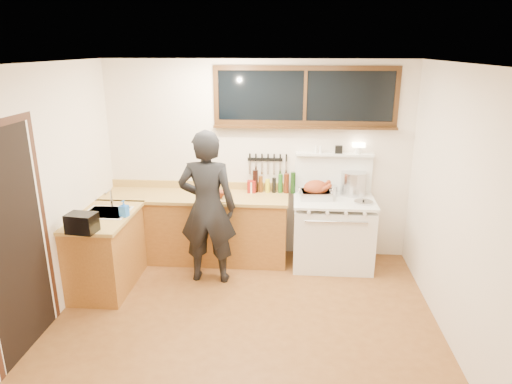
# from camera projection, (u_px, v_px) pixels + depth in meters

# --- Properties ---
(ground_plane) EXTENTS (4.00, 3.50, 0.02)m
(ground_plane) POSITION_uv_depth(u_px,v_px,m) (245.00, 322.00, 4.78)
(ground_plane) COLOR brown
(room_shell) EXTENTS (4.10, 3.60, 2.65)m
(room_shell) POSITION_uv_depth(u_px,v_px,m) (244.00, 169.00, 4.27)
(room_shell) COLOR silver
(room_shell) RESTS_ON ground
(counter_back) EXTENTS (2.44, 0.64, 1.00)m
(counter_back) POSITION_uv_depth(u_px,v_px,m) (196.00, 226.00, 6.07)
(counter_back) COLOR brown
(counter_back) RESTS_ON ground
(counter_left) EXTENTS (0.64, 1.09, 0.90)m
(counter_left) POSITION_uv_depth(u_px,v_px,m) (106.00, 251.00, 5.36)
(counter_left) COLOR brown
(counter_left) RESTS_ON ground
(sink_unit) EXTENTS (0.50, 0.45, 0.37)m
(sink_unit) POSITION_uv_depth(u_px,v_px,m) (107.00, 217.00, 5.31)
(sink_unit) COLOR white
(sink_unit) RESTS_ON counter_left
(vintage_stove) EXTENTS (1.02, 0.74, 1.57)m
(vintage_stove) POSITION_uv_depth(u_px,v_px,m) (333.00, 231.00, 5.89)
(vintage_stove) COLOR white
(vintage_stove) RESTS_ON ground
(back_window) EXTENTS (2.32, 0.13, 0.77)m
(back_window) POSITION_uv_depth(u_px,v_px,m) (305.00, 103.00, 5.73)
(back_window) COLOR black
(back_window) RESTS_ON room_shell
(left_doorway) EXTENTS (0.02, 1.04, 2.17)m
(left_doorway) POSITION_uv_depth(u_px,v_px,m) (16.00, 241.00, 4.07)
(left_doorway) COLOR black
(left_doorway) RESTS_ON ground
(knife_strip) EXTENTS (0.52, 0.03, 0.28)m
(knife_strip) POSITION_uv_depth(u_px,v_px,m) (267.00, 160.00, 6.01)
(knife_strip) COLOR black
(knife_strip) RESTS_ON room_shell
(man) EXTENTS (0.68, 0.45, 1.86)m
(man) POSITION_uv_depth(u_px,v_px,m) (207.00, 208.00, 5.37)
(man) COLOR black
(man) RESTS_ON ground
(soap_bottle) EXTENTS (0.10, 0.10, 0.19)m
(soap_bottle) POSITION_uv_depth(u_px,v_px,m) (124.00, 208.00, 5.15)
(soap_bottle) COLOR blue
(soap_bottle) RESTS_ON counter_left
(toaster) EXTENTS (0.32, 0.24, 0.20)m
(toaster) POSITION_uv_depth(u_px,v_px,m) (82.00, 223.00, 4.71)
(toaster) COLOR black
(toaster) RESTS_ON counter_left
(cutting_board) EXTENTS (0.44, 0.35, 0.14)m
(cutting_board) POSITION_uv_depth(u_px,v_px,m) (215.00, 195.00, 5.74)
(cutting_board) COLOR tan
(cutting_board) RESTS_ON counter_back
(roast_turkey) EXTENTS (0.44, 0.33, 0.24)m
(roast_turkey) POSITION_uv_depth(u_px,v_px,m) (316.00, 191.00, 5.76)
(roast_turkey) COLOR silver
(roast_turkey) RESTS_ON vintage_stove
(stockpot) EXTENTS (0.37, 0.37, 0.31)m
(stockpot) POSITION_uv_depth(u_px,v_px,m) (353.00, 183.00, 5.90)
(stockpot) COLOR silver
(stockpot) RESTS_ON vintage_stove
(saucepan) EXTENTS (0.18, 0.30, 0.13)m
(saucepan) POSITION_uv_depth(u_px,v_px,m) (330.00, 191.00, 5.89)
(saucepan) COLOR silver
(saucepan) RESTS_ON vintage_stove
(pot_lid) EXTENTS (0.30, 0.30, 0.04)m
(pot_lid) POSITION_uv_depth(u_px,v_px,m) (363.00, 202.00, 5.62)
(pot_lid) COLOR silver
(pot_lid) RESTS_ON vintage_stove
(coffee_tin) EXTENTS (0.11, 0.09, 0.16)m
(coffee_tin) POSITION_uv_depth(u_px,v_px,m) (252.00, 187.00, 6.00)
(coffee_tin) COLOR maroon
(coffee_tin) RESTS_ON counter_back
(pitcher) EXTENTS (0.10, 0.10, 0.15)m
(pitcher) POSITION_uv_depth(u_px,v_px,m) (251.00, 187.00, 6.00)
(pitcher) COLOR white
(pitcher) RESTS_ON counter_back
(bottle_cluster) EXTENTS (0.57, 0.07, 0.30)m
(bottle_cluster) POSITION_uv_depth(u_px,v_px,m) (274.00, 183.00, 5.99)
(bottle_cluster) COLOR black
(bottle_cluster) RESTS_ON counter_back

